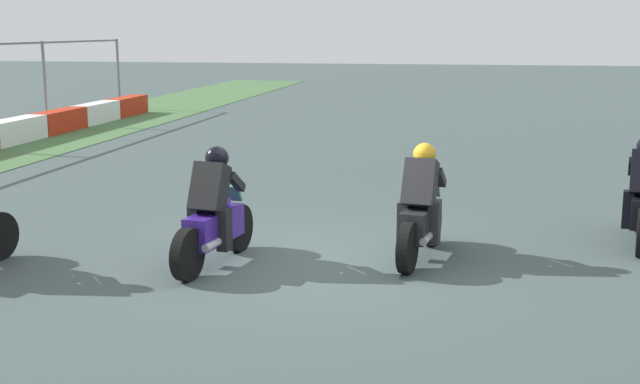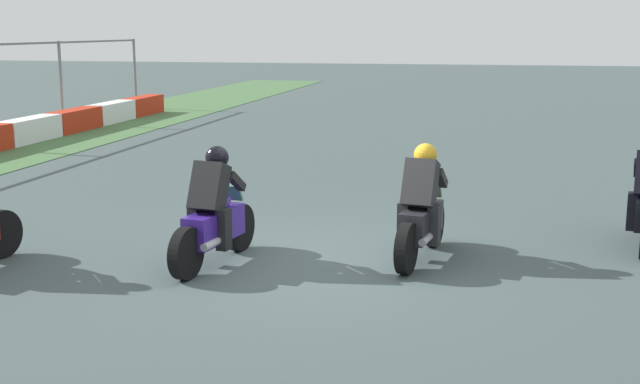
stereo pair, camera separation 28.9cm
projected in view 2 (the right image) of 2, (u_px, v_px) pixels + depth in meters
ground_plane at (317, 262)px, 10.50m from camera, size 120.00×120.00×0.00m
rider_lane_b at (422, 213)px, 10.53m from camera, size 2.04×0.60×1.51m
rider_lane_c at (214, 216)px, 10.31m from camera, size 2.04×0.60×1.51m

